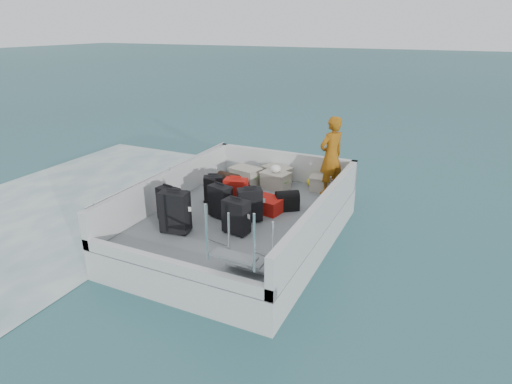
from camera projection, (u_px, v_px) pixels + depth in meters
ground at (241, 241)px, 9.05m from camera, size 160.00×160.00×0.00m
wake_foam at (75, 203)px, 10.96m from camera, size 10.00×10.00×0.00m
ferry_hull at (241, 228)px, 8.94m from camera, size 3.60×5.00×0.60m
deck at (241, 215)px, 8.83m from camera, size 3.30×4.70×0.02m
deck_fittings at (249, 206)px, 8.28m from camera, size 3.60×5.00×0.90m
suitcase_0 at (169, 204)px, 8.43m from camera, size 0.48×0.31×0.69m
suitcase_2 at (213, 189)px, 9.35m from camera, size 0.47×0.40×0.59m
suitcase_3 at (175, 212)px, 7.93m from camera, size 0.57×0.39×0.81m
suitcase_4 at (220, 202)px, 8.58m from camera, size 0.51×0.38×0.67m
suitcase_5 at (236, 194)px, 9.01m from camera, size 0.52×0.38×0.65m
suitcase_6 at (236, 217)px, 7.91m from camera, size 0.51×0.35×0.66m
suitcase_7 at (250, 205)px, 8.41m from camera, size 0.55×0.50×0.67m
suitcase_8 at (265, 204)px, 8.95m from camera, size 0.83×0.62×0.30m
duffel_0 at (229, 183)px, 10.10m from camera, size 0.57×0.38×0.32m
duffel_1 at (239, 189)px, 9.72m from camera, size 0.49×0.43×0.32m
duffel_2 at (287, 202)px, 9.00m from camera, size 0.57×0.52×0.32m
crate_0 at (245, 176)px, 10.43m from camera, size 0.73×0.58×0.39m
crate_1 at (277, 175)px, 10.54m from camera, size 0.74×0.63×0.38m
crate_2 at (275, 181)px, 10.17m from camera, size 0.68×0.53×0.37m
crate_3 at (322, 184)px, 10.03m from camera, size 0.53×0.38×0.31m
yellow_bag at (312, 182)px, 10.31m from camera, size 0.28×0.26×0.22m
white_bag at (276, 170)px, 10.06m from camera, size 0.24×0.24×0.18m
passenger at (331, 156)px, 9.61m from camera, size 0.71×0.79×1.80m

